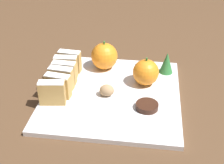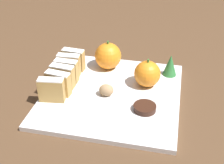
% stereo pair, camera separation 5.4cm
% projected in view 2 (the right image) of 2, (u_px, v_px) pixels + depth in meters
% --- Properties ---
extents(ground_plane, '(6.00, 6.00, 0.00)m').
position_uv_depth(ground_plane, '(112.00, 96.00, 0.79)').
color(ground_plane, '#513823').
extents(serving_platter, '(0.34, 0.35, 0.01)m').
position_uv_depth(serving_platter, '(112.00, 94.00, 0.79)').
color(serving_platter, white).
rests_on(serving_platter, ground_plane).
extents(stollen_slice_front, '(0.06, 0.03, 0.06)m').
position_uv_depth(stollen_slice_front, '(51.00, 90.00, 0.74)').
color(stollen_slice_front, tan).
rests_on(stollen_slice_front, serving_platter).
extents(stollen_slice_second, '(0.06, 0.03, 0.06)m').
position_uv_depth(stollen_slice_second, '(58.00, 83.00, 0.76)').
color(stollen_slice_second, tan).
rests_on(stollen_slice_second, serving_platter).
extents(stollen_slice_third, '(0.06, 0.03, 0.06)m').
position_uv_depth(stollen_slice_third, '(62.00, 77.00, 0.79)').
color(stollen_slice_third, tan).
rests_on(stollen_slice_third, serving_platter).
extents(stollen_slice_fourth, '(0.06, 0.02, 0.06)m').
position_uv_depth(stollen_slice_fourth, '(66.00, 71.00, 0.81)').
color(stollen_slice_fourth, tan).
rests_on(stollen_slice_fourth, serving_platter).
extents(stollen_slice_fifth, '(0.06, 0.03, 0.06)m').
position_uv_depth(stollen_slice_fifth, '(69.00, 65.00, 0.84)').
color(stollen_slice_fifth, tan).
rests_on(stollen_slice_fifth, serving_platter).
extents(stollen_slice_sixth, '(0.06, 0.03, 0.06)m').
position_uv_depth(stollen_slice_sixth, '(73.00, 60.00, 0.86)').
color(stollen_slice_sixth, tan).
rests_on(stollen_slice_sixth, serving_platter).
extents(orange_near, '(0.07, 0.07, 0.08)m').
position_uv_depth(orange_near, '(108.00, 56.00, 0.87)').
color(orange_near, orange).
rests_on(orange_near, serving_platter).
extents(orange_far, '(0.07, 0.07, 0.08)m').
position_uv_depth(orange_far, '(147.00, 74.00, 0.79)').
color(orange_far, orange).
rests_on(orange_far, serving_platter).
extents(walnut, '(0.04, 0.03, 0.03)m').
position_uv_depth(walnut, '(106.00, 90.00, 0.76)').
color(walnut, tan).
rests_on(walnut, serving_platter).
extents(chocolate_cookie, '(0.05, 0.05, 0.01)m').
position_uv_depth(chocolate_cookie, '(145.00, 108.00, 0.72)').
color(chocolate_cookie, '#381E14').
rests_on(chocolate_cookie, serving_platter).
extents(evergreen_sprig, '(0.04, 0.04, 0.06)m').
position_uv_depth(evergreen_sprig, '(170.00, 65.00, 0.84)').
color(evergreen_sprig, '#2D7538').
rests_on(evergreen_sprig, serving_platter).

